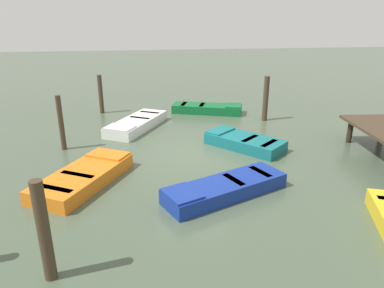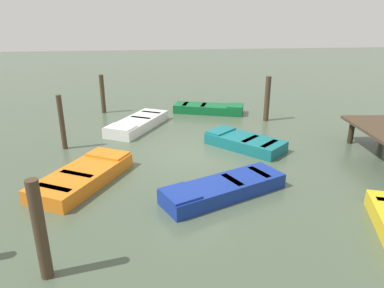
% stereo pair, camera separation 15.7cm
% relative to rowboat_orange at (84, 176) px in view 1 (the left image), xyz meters
% --- Properties ---
extents(ground_plane, '(80.00, 80.00, 0.00)m').
position_rel_rowboat_orange_xyz_m(ground_plane, '(-1.83, 3.40, -0.22)').
color(ground_plane, '#475642').
extents(rowboat_orange, '(3.50, 2.76, 0.46)m').
position_rel_rowboat_orange_xyz_m(rowboat_orange, '(0.00, 0.00, 0.00)').
color(rowboat_orange, orange).
rests_on(rowboat_orange, ground_plane).
extents(rowboat_green, '(2.14, 3.53, 0.46)m').
position_rel_rowboat_orange_xyz_m(rowboat_green, '(-7.15, 4.98, -0.00)').
color(rowboat_green, '#0F602D').
rests_on(rowboat_green, ground_plane).
extents(rowboat_blue, '(2.34, 3.60, 0.46)m').
position_rel_rowboat_orange_xyz_m(rowboat_blue, '(1.31, 3.81, -0.00)').
color(rowboat_blue, navy).
rests_on(rowboat_blue, ground_plane).
extents(rowboat_white, '(3.65, 2.76, 0.46)m').
position_rel_rowboat_orange_xyz_m(rowboat_white, '(-5.06, 1.49, -0.00)').
color(rowboat_white, silver).
rests_on(rowboat_white, ground_plane).
extents(rowboat_teal, '(2.93, 2.78, 0.46)m').
position_rel_rowboat_orange_xyz_m(rowboat_teal, '(-2.16, 5.37, 0.00)').
color(rowboat_teal, '#14666B').
rests_on(rowboat_teal, ground_plane).
extents(mooring_piling_mid_left, '(0.22, 0.22, 1.97)m').
position_rel_rowboat_orange_xyz_m(mooring_piling_mid_left, '(3.90, -0.08, 0.77)').
color(mooring_piling_mid_left, '#423323').
rests_on(mooring_piling_mid_left, ground_plane).
extents(mooring_piling_center, '(0.24, 0.24, 2.02)m').
position_rel_rowboat_orange_xyz_m(mooring_piling_center, '(-5.45, 7.32, 0.80)').
color(mooring_piling_center, '#423323').
rests_on(mooring_piling_center, ground_plane).
extents(mooring_piling_near_left, '(0.21, 0.21, 1.87)m').
position_rel_rowboat_orange_xyz_m(mooring_piling_near_left, '(-7.88, -0.20, 0.72)').
color(mooring_piling_near_left, '#423323').
rests_on(mooring_piling_near_left, ground_plane).
extents(mooring_piling_far_left, '(0.18, 0.18, 1.97)m').
position_rel_rowboat_orange_xyz_m(mooring_piling_far_left, '(-2.93, -1.10, 0.77)').
color(mooring_piling_far_left, '#423323').
rests_on(mooring_piling_far_left, ground_plane).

